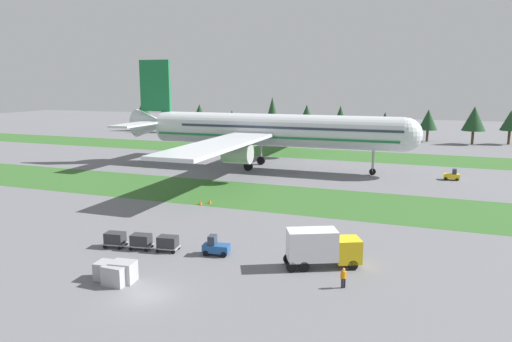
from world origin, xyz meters
name	(u,v)px	position (x,y,z in m)	size (l,w,h in m)	color
ground_plane	(145,296)	(0.00, 0.00, 0.00)	(400.00, 400.00, 0.00)	slate
grass_strip_near	(281,198)	(0.00, 35.57, 0.00)	(320.00, 16.65, 0.01)	#336028
grass_strip_far	(341,155)	(0.00, 80.88, 0.00)	(320.00, 16.65, 0.01)	#336028
airliner	(266,130)	(-10.49, 58.20, 7.63)	(58.32, 71.65, 21.29)	silver
baggage_tug	(216,247)	(1.24, 10.47, 0.81)	(2.76, 1.67, 1.97)	#1E4C8E
cargo_dolly_lead	(168,242)	(-3.73, 9.73, 0.92)	(2.40, 1.81, 1.55)	#A3A3A8
cargo_dolly_second	(141,240)	(-6.60, 9.30, 0.92)	(2.40, 1.81, 1.55)	#A3A3A8
cargo_dolly_third	(115,238)	(-9.46, 8.88, 0.92)	(2.40, 1.81, 1.55)	#A3A3A8
catering_truck	(322,247)	(11.77, 11.03, 1.95)	(7.27, 5.08, 3.58)	yellow
pushback_tractor	(452,175)	(23.78, 58.70, 0.81)	(2.62, 1.34, 1.97)	yellow
ground_crew_marshaller	(343,277)	(14.53, 7.12, 0.95)	(0.46, 0.39, 1.74)	black
uld_container_0	(108,271)	(-4.90, 1.72, 0.77)	(2.00, 1.60, 1.54)	#A3A3A8
uld_container_1	(116,275)	(-3.56, 1.06, 0.85)	(2.00, 1.60, 1.69)	#A3A3A8
uld_container_2	(123,272)	(-3.32, 1.74, 0.89)	(2.00, 1.60, 1.79)	#A3A3A8
taxiway_marker_0	(210,201)	(-8.36, 28.77, 0.34)	(0.44, 0.44, 0.69)	orange
taxiway_marker_1	(200,202)	(-9.28, 27.74, 0.33)	(0.44, 0.44, 0.67)	orange
distant_tree_line	(352,116)	(-3.21, 113.01, 6.78)	(157.34, 10.85, 12.11)	#4C3823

